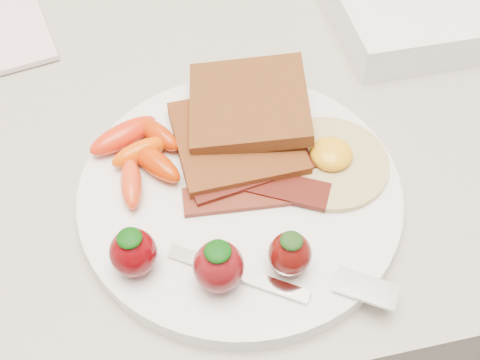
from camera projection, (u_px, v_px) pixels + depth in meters
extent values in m
cube|color=gray|center=(204.00, 297.00, 0.95)|extent=(2.00, 0.60, 0.90)
cylinder|color=white|center=(240.00, 194.00, 0.51)|extent=(0.27, 0.27, 0.02)
cube|color=#492409|center=(237.00, 139.00, 0.52)|extent=(0.11, 0.11, 0.01)
cube|color=#491D0B|center=(249.00, 103.00, 0.53)|extent=(0.12, 0.12, 0.02)
cylinder|color=beige|center=(329.00, 163.00, 0.51)|extent=(0.10, 0.10, 0.01)
ellipsoid|color=orange|center=(331.00, 154.00, 0.51)|extent=(0.04, 0.04, 0.02)
cube|color=#450606|center=(248.00, 196.00, 0.49)|extent=(0.11, 0.04, 0.00)
cube|color=black|center=(265.00, 183.00, 0.50)|extent=(0.11, 0.07, 0.00)
cube|color=#36110A|center=(253.00, 174.00, 0.50)|extent=(0.11, 0.04, 0.00)
ellipsoid|color=#E44F00|center=(140.00, 152.00, 0.51)|extent=(0.06, 0.03, 0.02)
ellipsoid|color=#BC2E00|center=(154.00, 162.00, 0.50)|extent=(0.05, 0.06, 0.02)
ellipsoid|color=red|center=(131.00, 184.00, 0.49)|extent=(0.02, 0.05, 0.02)
ellipsoid|color=#BB2E02|center=(158.00, 134.00, 0.52)|extent=(0.04, 0.05, 0.02)
ellipsoid|color=red|center=(123.00, 135.00, 0.52)|extent=(0.07, 0.05, 0.02)
ellipsoid|color=#5B0207|center=(133.00, 253.00, 0.44)|extent=(0.04, 0.04, 0.04)
ellipsoid|color=#073A06|center=(129.00, 238.00, 0.42)|extent=(0.02, 0.02, 0.01)
ellipsoid|color=#640C10|center=(219.00, 267.00, 0.43)|extent=(0.04, 0.04, 0.04)
ellipsoid|color=#073907|center=(218.00, 251.00, 0.41)|extent=(0.02, 0.02, 0.01)
ellipsoid|color=#4E0A07|center=(290.00, 254.00, 0.44)|extent=(0.03, 0.03, 0.04)
ellipsoid|color=#16380F|center=(292.00, 241.00, 0.43)|extent=(0.02, 0.02, 0.01)
cube|color=silver|center=(238.00, 273.00, 0.45)|extent=(0.10, 0.07, 0.00)
cube|color=silver|center=(366.00, 288.00, 0.44)|extent=(0.05, 0.04, 0.00)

